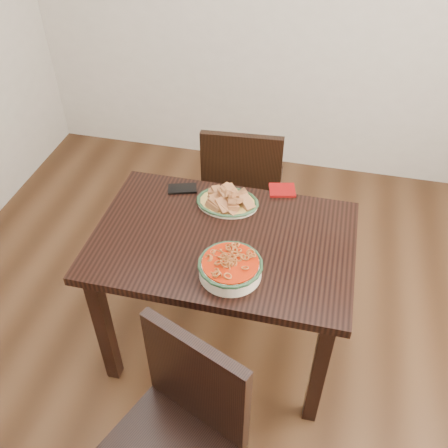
% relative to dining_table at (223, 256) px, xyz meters
% --- Properties ---
extents(floor, '(3.50, 3.50, 0.00)m').
position_rel_dining_table_xyz_m(floor, '(0.02, -0.03, -0.64)').
color(floor, '#372011').
rests_on(floor, ground).
extents(dining_table, '(1.10, 0.74, 0.75)m').
position_rel_dining_table_xyz_m(dining_table, '(0.00, 0.00, 0.00)').
color(dining_table, black).
rests_on(dining_table, ground).
extents(chair_far, '(0.45, 0.45, 0.89)m').
position_rel_dining_table_xyz_m(chair_far, '(-0.05, 0.70, -0.14)').
color(chair_far, black).
rests_on(chair_far, ground).
extents(chair_near, '(0.55, 0.55, 0.89)m').
position_rel_dining_table_xyz_m(chair_near, '(0.01, -0.73, -0.14)').
color(chair_near, black).
rests_on(chair_near, ground).
extents(fish_plate, '(0.28, 0.22, 0.11)m').
position_rel_dining_table_xyz_m(fish_plate, '(-0.03, 0.22, 0.15)').
color(fish_plate, beige).
rests_on(fish_plate, dining_table).
extents(noodle_bowl, '(0.25, 0.25, 0.08)m').
position_rel_dining_table_xyz_m(noodle_bowl, '(0.08, -0.20, 0.15)').
color(noodle_bowl, '#F3E6CD').
rests_on(noodle_bowl, dining_table).
extents(smartphone, '(0.15, 0.11, 0.01)m').
position_rel_dining_table_xyz_m(smartphone, '(-0.26, 0.28, 0.11)').
color(smartphone, black).
rests_on(smartphone, dining_table).
extents(napkin, '(0.14, 0.12, 0.01)m').
position_rel_dining_table_xyz_m(napkin, '(0.20, 0.38, 0.12)').
color(napkin, maroon).
rests_on(napkin, dining_table).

